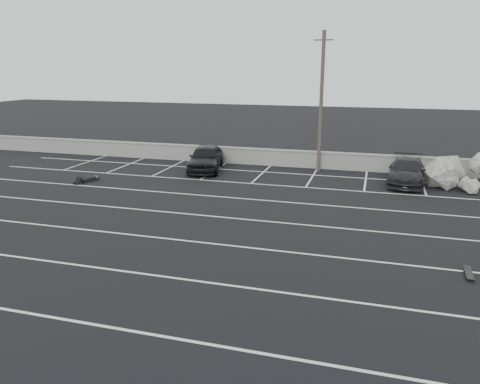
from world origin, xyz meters
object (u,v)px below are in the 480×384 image
(utility_pole, at_px, (321,102))
(riprap_pile, at_px, (478,175))
(car_right, at_px, (407,171))
(car_left, at_px, (206,158))
(person, at_px, (90,177))
(skateboard, at_px, (469,274))

(utility_pole, distance_m, riprap_pile, 9.40)
(car_right, height_order, riprap_pile, riprap_pile)
(car_left, bearing_deg, person, -152.42)
(car_left, relative_size, riprap_pile, 0.71)
(utility_pole, xyz_separation_m, skateboard, (6.31, -13.53, -4.07))
(car_right, distance_m, utility_pole, 6.33)
(riprap_pile, bearing_deg, car_left, -179.87)
(utility_pole, relative_size, skateboard, 9.54)
(car_right, relative_size, riprap_pile, 0.72)
(utility_pole, relative_size, riprap_pile, 1.28)
(car_right, bearing_deg, person, -161.16)
(person, bearing_deg, skateboard, -8.47)
(car_right, distance_m, skateboard, 11.89)
(person, distance_m, skateboard, 19.70)
(car_left, distance_m, riprap_pile, 15.23)
(riprap_pile, bearing_deg, skateboard, -100.82)
(riprap_pile, distance_m, person, 20.99)
(car_left, distance_m, person, 6.88)
(car_left, bearing_deg, car_right, -11.87)
(skateboard, bearing_deg, car_right, 99.14)
(car_left, height_order, riprap_pile, riprap_pile)
(skateboard, bearing_deg, car_left, 140.58)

